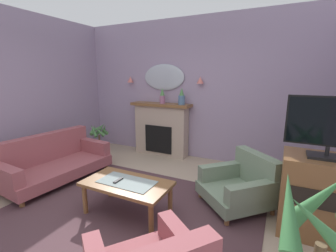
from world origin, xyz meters
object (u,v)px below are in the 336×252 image
wall_mirror (164,77)px  tv_flatscreen (331,126)px  armchair_beside_couch (241,184)px  wall_sconce_left (130,79)px  mantel_vase_right (182,97)px  fireplace (161,130)px  tv_remote (118,181)px  floral_couch (53,161)px  mantel_vase_left (162,96)px  coffee_table (127,186)px  wall_sconce_right (200,80)px  potted_plant_small_fern (99,137)px  tv_cabinet (320,196)px

wall_mirror → tv_flatscreen: bearing=-32.1°
armchair_beside_couch → wall_sconce_left: bearing=152.3°
mantel_vase_right → fireplace: bearing=176.8°
tv_remote → floral_couch: floral_couch is taller
mantel_vase_right → wall_mirror: (-0.50, 0.17, 0.40)m
mantel_vase_right → floral_couch: bearing=-128.4°
mantel_vase_left → tv_remote: 2.49m
armchair_beside_couch → mantel_vase_right: bearing=137.3°
mantel_vase_right → tv_remote: size_ratio=2.17×
coffee_table → armchair_beside_couch: 1.53m
wall_sconce_left → armchair_beside_couch: size_ratio=0.12×
wall_sconce_right → floral_couch: size_ratio=0.08×
wall_sconce_right → floral_couch: wall_sconce_right is taller
mantel_vase_right → floral_couch: size_ratio=0.20×
mantel_vase_right → potted_plant_small_fern: bearing=-164.8°
tv_remote → armchair_beside_couch: size_ratio=0.14×
wall_mirror → tv_cabinet: 3.58m
wall_mirror → tv_cabinet: size_ratio=1.07×
mantel_vase_right → armchair_beside_couch: (1.48, -1.36, -1.00)m
tv_cabinet → wall_sconce_right: bearing=139.3°
mantel_vase_right → coffee_table: mantel_vase_right is taller
fireplace → coffee_table: (0.72, -2.27, -0.19)m
wall_sconce_left → potted_plant_small_fern: bearing=-128.1°
coffee_table → mantel_vase_right: bearing=95.6°
mantel_vase_right → tv_cabinet: size_ratio=0.39×
wall_sconce_right → tv_remote: size_ratio=0.88×
tv_remote → floral_couch: bearing=168.9°
wall_mirror → wall_sconce_right: size_ratio=6.86×
mantel_vase_left → wall_mirror: bearing=106.4°
potted_plant_small_fern → fireplace: bearing=21.5°
tv_remote → floral_couch: (-1.65, 0.32, -0.13)m
tv_flatscreen → tv_remote: bearing=-163.7°
coffee_table → potted_plant_small_fern: size_ratio=1.59×
coffee_table → tv_cabinet: tv_cabinet is taller
floral_couch → coffee_table: bearing=-9.4°
fireplace → wall_sconce_left: bearing=173.8°
wall_sconce_right → tv_remote: bearing=-95.7°
tv_cabinet → potted_plant_small_fern: size_ratio=1.30×
fireplace → mantel_vase_left: mantel_vase_left is taller
tv_remote → mantel_vase_left: bearing=103.9°
wall_mirror → floral_couch: wall_mirror is taller
wall_mirror → coffee_table: wall_mirror is taller
mantel_vase_right → tv_flatscreen: (2.35, -1.62, -0.06)m
wall_sconce_right → wall_sconce_left: bearing=180.0°
coffee_table → tv_cabinet: (2.13, 0.64, 0.07)m
wall_mirror → floral_couch: 2.74m
fireplace → wall_sconce_right: bearing=6.2°
mantel_vase_left → floral_couch: 2.44m
wall_sconce_right → potted_plant_small_fern: bearing=-164.2°
mantel_vase_right → tv_flatscreen: 2.85m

